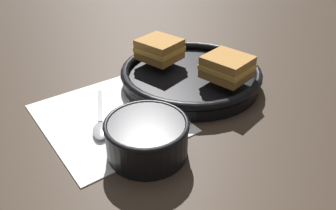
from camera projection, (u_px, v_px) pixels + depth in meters
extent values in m
plane|color=#382B21|center=(141.00, 127.00, 0.61)|extent=(4.00, 4.00, 0.00)
cube|color=white|center=(108.00, 117.00, 0.63)|extent=(0.31, 0.28, 0.00)
cylinder|color=black|center=(147.00, 138.00, 0.53)|extent=(0.13, 0.13, 0.06)
cylinder|color=#DB5B1E|center=(147.00, 130.00, 0.52)|extent=(0.12, 0.12, 0.01)
torus|color=black|center=(146.00, 124.00, 0.51)|extent=(0.14, 0.14, 0.01)
cube|color=#9E9EA3|center=(100.00, 106.00, 0.65)|extent=(0.10, 0.07, 0.01)
ellipsoid|color=#9E9EA3|center=(101.00, 131.00, 0.58)|extent=(0.06, 0.05, 0.01)
cylinder|color=black|center=(191.00, 79.00, 0.74)|extent=(0.30, 0.30, 0.02)
torus|color=black|center=(191.00, 71.00, 0.73)|extent=(0.31, 0.31, 0.02)
cube|color=#B27A38|center=(226.00, 73.00, 0.68)|extent=(0.09, 0.08, 0.02)
cube|color=gold|center=(227.00, 67.00, 0.67)|extent=(0.09, 0.09, 0.01)
cube|color=#B27A38|center=(228.00, 61.00, 0.67)|extent=(0.09, 0.08, 0.02)
cube|color=#B27A38|center=(160.00, 55.00, 0.76)|extent=(0.09, 0.09, 0.02)
cube|color=gold|center=(159.00, 49.00, 0.75)|extent=(0.10, 0.09, 0.01)
cube|color=#B27A38|center=(159.00, 43.00, 0.74)|extent=(0.09, 0.09, 0.02)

